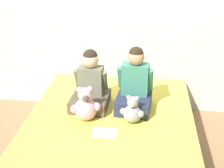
# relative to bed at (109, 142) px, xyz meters

# --- Properties ---
(ground_plane) EXTENTS (14.00, 14.00, 0.00)m
(ground_plane) POSITION_rel_bed_xyz_m (0.00, 0.00, -0.22)
(ground_plane) COLOR #93704C
(wall_behind_bed) EXTENTS (8.00, 0.06, 2.50)m
(wall_behind_bed) POSITION_rel_bed_xyz_m (0.00, 1.11, 1.03)
(wall_behind_bed) COLOR silver
(wall_behind_bed) RESTS_ON ground_plane
(bed) EXTENTS (1.55, 2.04, 0.44)m
(bed) POSITION_rel_bed_xyz_m (0.00, 0.00, 0.00)
(bed) COLOR #997F60
(bed) RESTS_ON ground_plane
(child_on_left) EXTENTS (0.37, 0.41, 0.57)m
(child_on_left) POSITION_rel_bed_xyz_m (-0.22, 0.30, 0.43)
(child_on_left) COLOR brown
(child_on_left) RESTS_ON bed
(child_on_right) EXTENTS (0.36, 0.42, 0.61)m
(child_on_right) POSITION_rel_bed_xyz_m (0.21, 0.30, 0.45)
(child_on_right) COLOR #282D47
(child_on_right) RESTS_ON bed
(teddy_bear_held_by_left_child) EXTENTS (0.27, 0.21, 0.33)m
(teddy_bear_held_by_left_child) POSITION_rel_bed_xyz_m (-0.22, 0.03, 0.36)
(teddy_bear_held_by_left_child) COLOR #DBA3B2
(teddy_bear_held_by_left_child) RESTS_ON bed
(teddy_bear_held_by_right_child) EXTENTS (0.22, 0.17, 0.26)m
(teddy_bear_held_by_right_child) POSITION_rel_bed_xyz_m (0.20, 0.03, 0.33)
(teddy_bear_held_by_right_child) COLOR #939399
(teddy_bear_held_by_right_child) RESTS_ON bed
(sign_card) EXTENTS (0.21, 0.15, 0.00)m
(sign_card) POSITION_rel_bed_xyz_m (-0.02, -0.18, 0.22)
(sign_card) COLOR white
(sign_card) RESTS_ON bed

